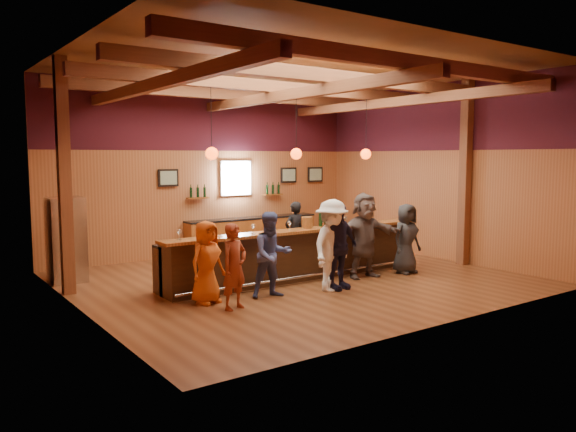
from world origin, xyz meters
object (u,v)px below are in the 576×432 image
(customer_redvest, at_px, (234,266))
(customer_navy, at_px, (338,246))
(back_bar_cabinet, at_px, (253,234))
(customer_brown, at_px, (364,235))
(bottle_a, at_px, (321,219))
(customer_orange, at_px, (207,262))
(customer_white, at_px, (332,246))
(bar_counter, at_px, (293,254))
(customer_dark, at_px, (406,239))
(customer_denim, at_px, (272,255))
(bartender, at_px, (295,233))
(stainless_fridge, at_px, (66,240))
(ice_bucket, at_px, (307,223))

(customer_redvest, height_order, customer_navy, customer_navy)
(back_bar_cabinet, bearing_deg, customer_redvest, -124.65)
(customer_brown, distance_m, bottle_a, 1.02)
(customer_orange, distance_m, customer_navy, 2.68)
(customer_orange, relative_size, customer_white, 0.83)
(bar_counter, bearing_deg, customer_dark, -24.10)
(back_bar_cabinet, distance_m, customer_redvest, 6.12)
(bar_counter, relative_size, customer_denim, 3.90)
(customer_white, relative_size, customer_navy, 1.04)
(back_bar_cabinet, xyz_separation_m, customer_denim, (-2.48, -4.71, 0.33))
(customer_navy, relative_size, bottle_a, 4.51)
(customer_white, bearing_deg, bartender, 44.22)
(bottle_a, bearing_deg, customer_navy, -113.48)
(bartender, bearing_deg, customer_redvest, 36.00)
(stainless_fridge, height_order, customer_dark, stainless_fridge)
(customer_redvest, xyz_separation_m, customer_navy, (2.41, 0.09, 0.12))
(customer_brown, relative_size, ice_bucket, 7.66)
(bottle_a, bearing_deg, customer_white, -119.69)
(customer_orange, xyz_separation_m, customer_redvest, (0.21, -0.62, -0.00))
(bar_counter, xyz_separation_m, bottle_a, (0.64, -0.17, 0.74))
(customer_navy, bearing_deg, customer_denim, 165.70)
(customer_redvest, distance_m, customer_white, 2.23)
(ice_bucket, bearing_deg, customer_denim, -149.64)
(customer_redvest, distance_m, customer_navy, 2.42)
(customer_redvest, bearing_deg, bottle_a, 6.94)
(customer_orange, bearing_deg, ice_bucket, -5.04)
(customer_navy, xyz_separation_m, ice_bucket, (0.08, 1.11, 0.36))
(bar_counter, height_order, customer_brown, customer_brown)
(customer_redvest, bearing_deg, bartender, 22.77)
(customer_white, relative_size, customer_brown, 0.97)
(customer_denim, height_order, customer_dark, customer_denim)
(customer_orange, distance_m, bottle_a, 3.26)
(customer_denim, relative_size, bottle_a, 4.19)
(customer_denim, bearing_deg, customer_orange, 176.86)
(stainless_fridge, xyz_separation_m, customer_orange, (1.61, -3.29, -0.15))
(customer_orange, height_order, ice_bucket, customer_orange)
(ice_bucket, bearing_deg, customer_dark, -20.13)
(customer_denim, bearing_deg, customer_redvest, -151.15)
(customer_white, bearing_deg, bar_counter, 62.14)
(customer_denim, xyz_separation_m, customer_navy, (1.42, -0.23, 0.06))
(back_bar_cabinet, distance_m, stainless_fridge, 5.43)
(bar_counter, relative_size, bottle_a, 16.35)
(stainless_fridge, bearing_deg, customer_white, -43.70)
(bar_counter, relative_size, customer_navy, 3.63)
(customer_orange, xyz_separation_m, bottle_a, (3.15, 0.67, 0.51))
(customer_redvest, distance_m, customer_dark, 4.71)
(bar_counter, distance_m, customer_denim, 1.75)
(customer_redvest, bearing_deg, customer_dark, -12.10)
(customer_redvest, xyz_separation_m, customer_denim, (1.00, 0.32, 0.06))
(customer_orange, bearing_deg, bar_counter, 1.49)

